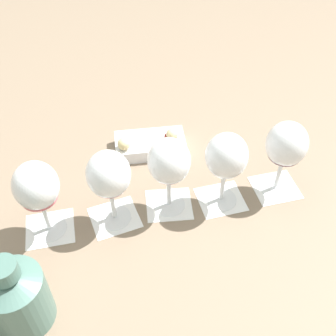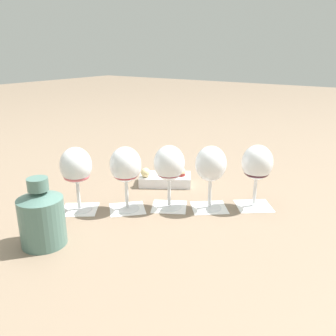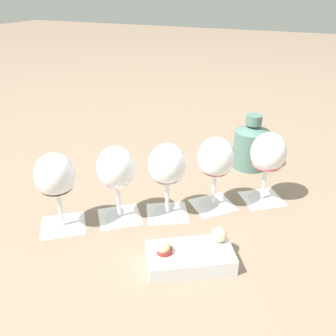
# 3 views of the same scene
# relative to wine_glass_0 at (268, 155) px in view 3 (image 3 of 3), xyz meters

# --- Properties ---
(ground_plane) EXTENTS (8.00, 8.00, 0.00)m
(ground_plane) POSITION_rel_wine_glass_0_xyz_m (0.21, 0.16, -0.13)
(ground_plane) COLOR #7F6B56
(tasting_card_0) EXTENTS (0.14, 0.14, 0.00)m
(tasting_card_0) POSITION_rel_wine_glass_0_xyz_m (0.00, 0.00, -0.13)
(tasting_card_0) COLOR white
(tasting_card_0) RESTS_ON ground_plane
(tasting_card_1) EXTENTS (0.14, 0.14, 0.00)m
(tasting_card_1) POSITION_rel_wine_glass_0_xyz_m (0.11, 0.08, -0.13)
(tasting_card_1) COLOR white
(tasting_card_1) RESTS_ON ground_plane
(tasting_card_2) EXTENTS (0.13, 0.13, 0.00)m
(tasting_card_2) POSITION_rel_wine_glass_0_xyz_m (0.20, 0.16, -0.13)
(tasting_card_2) COLOR white
(tasting_card_2) RESTS_ON ground_plane
(tasting_card_3) EXTENTS (0.14, 0.14, 0.00)m
(tasting_card_3) POSITION_rel_wine_glass_0_xyz_m (0.31, 0.23, -0.13)
(tasting_card_3) COLOR white
(tasting_card_3) RESTS_ON ground_plane
(tasting_card_4) EXTENTS (0.14, 0.14, 0.00)m
(tasting_card_4) POSITION_rel_wine_glass_0_xyz_m (0.41, 0.31, -0.13)
(tasting_card_4) COLOR white
(tasting_card_4) RESTS_ON ground_plane
(wine_glass_0) EXTENTS (0.09, 0.09, 0.19)m
(wine_glass_0) POSITION_rel_wine_glass_0_xyz_m (0.00, 0.00, 0.00)
(wine_glass_0) COLOR white
(wine_glass_0) RESTS_ON tasting_card_0
(wine_glass_1) EXTENTS (0.09, 0.09, 0.19)m
(wine_glass_1) POSITION_rel_wine_glass_0_xyz_m (0.11, 0.08, -0.00)
(wine_glass_1) COLOR white
(wine_glass_1) RESTS_ON tasting_card_1
(wine_glass_2) EXTENTS (0.09, 0.09, 0.19)m
(wine_glass_2) POSITION_rel_wine_glass_0_xyz_m (0.20, 0.16, -0.00)
(wine_glass_2) COLOR white
(wine_glass_2) RESTS_ON tasting_card_2
(wine_glass_3) EXTENTS (0.09, 0.09, 0.19)m
(wine_glass_3) POSITION_rel_wine_glass_0_xyz_m (0.31, 0.23, -0.00)
(wine_glass_3) COLOR white
(wine_glass_3) RESTS_ON tasting_card_3
(wine_glass_4) EXTENTS (0.09, 0.09, 0.19)m
(wine_glass_4) POSITION_rel_wine_glass_0_xyz_m (0.41, 0.31, -0.00)
(wine_glass_4) COLOR white
(wine_glass_4) RESTS_ON tasting_card_4
(ceramic_vase) EXTENTS (0.11, 0.11, 0.17)m
(ceramic_vase) POSITION_rel_wine_glass_0_xyz_m (0.07, -0.18, -0.06)
(ceramic_vase) COLOR #4C7066
(ceramic_vase) RESTS_ON ground_plane
(snack_dish) EXTENTS (0.20, 0.17, 0.07)m
(snack_dish) POSITION_rel_wine_glass_0_xyz_m (0.09, 0.31, -0.11)
(snack_dish) COLOR silver
(snack_dish) RESTS_ON ground_plane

